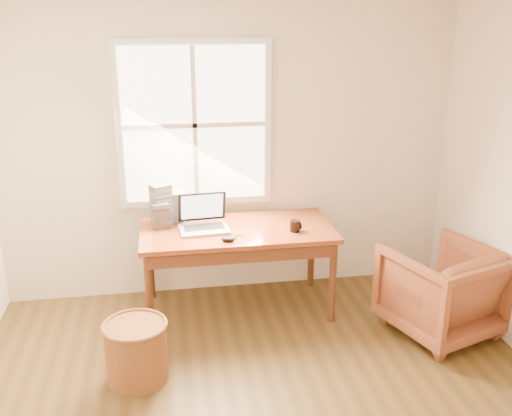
# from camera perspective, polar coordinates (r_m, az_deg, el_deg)

# --- Properties ---
(room_shell) EXTENTS (4.04, 4.54, 2.64)m
(room_shell) POSITION_cam_1_polar(r_m,az_deg,el_deg) (3.03, 1.70, -2.83)
(room_shell) COLOR brown
(room_shell) RESTS_ON ground
(desk) EXTENTS (1.60, 0.80, 0.04)m
(desk) POSITION_cam_1_polar(r_m,az_deg,el_deg) (4.76, -1.91, -2.24)
(desk) COLOR brown
(desk) RESTS_ON room_shell
(armchair) EXTENTS (0.99, 1.00, 0.72)m
(armchair) POSITION_cam_1_polar(r_m,az_deg,el_deg) (4.80, 18.05, -7.79)
(armchair) COLOR brown
(armchair) RESTS_ON room_shell
(wicker_stool) EXTENTS (0.44, 0.44, 0.43)m
(wicker_stool) POSITION_cam_1_polar(r_m,az_deg,el_deg) (4.16, -11.87, -13.94)
(wicker_stool) COLOR brown
(wicker_stool) RESTS_ON room_shell
(laptop) EXTENTS (0.42, 0.44, 0.30)m
(laptop) POSITION_cam_1_polar(r_m,az_deg,el_deg) (4.66, -5.25, -0.58)
(laptop) COLOR #B6BABE
(laptop) RESTS_ON desk
(mouse) EXTENTS (0.12, 0.09, 0.04)m
(mouse) POSITION_cam_1_polar(r_m,az_deg,el_deg) (4.47, -2.81, -3.14)
(mouse) COLOR black
(mouse) RESTS_ON desk
(coffee_mug) EXTENTS (0.10, 0.10, 0.09)m
(coffee_mug) POSITION_cam_1_polar(r_m,az_deg,el_deg) (4.67, 3.91, -1.81)
(coffee_mug) COLOR black
(coffee_mug) RESTS_ON desk
(cd_stack_a) EXTENTS (0.15, 0.14, 0.26)m
(cd_stack_a) POSITION_cam_1_polar(r_m,az_deg,el_deg) (4.90, -7.82, 0.11)
(cd_stack_a) COLOR silver
(cd_stack_a) RESTS_ON desk
(cd_stack_b) EXTENTS (0.16, 0.15, 0.21)m
(cd_stack_b) POSITION_cam_1_polar(r_m,az_deg,el_deg) (4.79, -9.47, -0.71)
(cd_stack_b) COLOR #26262B
(cd_stack_b) RESTS_ON desk
(cd_stack_c) EXTENTS (0.20, 0.19, 0.35)m
(cd_stack_c) POSITION_cam_1_polar(r_m,az_deg,el_deg) (4.85, -9.45, 0.37)
(cd_stack_c) COLOR #9999A5
(cd_stack_c) RESTS_ON desk
(cd_stack_d) EXTENTS (0.15, 0.14, 0.16)m
(cd_stack_d) POSITION_cam_1_polar(r_m,az_deg,el_deg) (4.98, -7.73, -0.18)
(cd_stack_d) COLOR #AAADB5
(cd_stack_d) RESTS_ON desk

